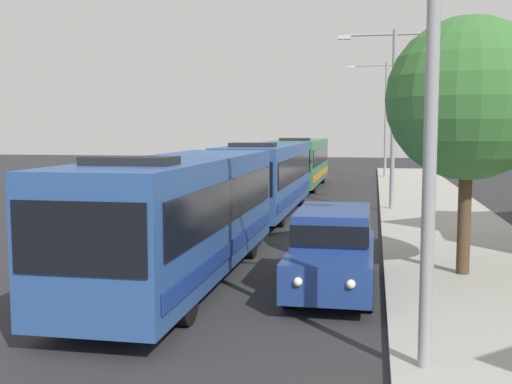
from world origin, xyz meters
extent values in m
cube|color=#284C8C|center=(-1.30, 10.89, 1.70)|extent=(2.50, 10.91, 2.70)
cube|color=black|center=(-0.03, 10.89, 2.05)|extent=(0.04, 10.04, 1.00)
cube|color=black|center=(-2.57, 10.89, 2.05)|extent=(0.04, 10.04, 1.00)
cube|color=black|center=(-1.30, 5.42, 2.00)|extent=(2.30, 0.04, 1.20)
cube|color=navy|center=(-0.02, 10.89, 0.90)|extent=(0.03, 10.37, 0.36)
cube|color=black|center=(-1.30, 7.62, 3.13)|extent=(1.75, 0.90, 0.16)
cylinder|color=black|center=(-0.20, 7.51, 0.50)|extent=(0.28, 1.00, 1.00)
cylinder|color=black|center=(-2.40, 7.51, 0.50)|extent=(0.28, 1.00, 1.00)
cylinder|color=black|center=(-0.20, 13.90, 0.50)|extent=(0.28, 1.00, 1.00)
cylinder|color=black|center=(-2.40, 13.90, 0.50)|extent=(0.28, 1.00, 1.00)
cube|color=#284C8C|center=(-1.30, 23.32, 1.70)|extent=(2.50, 11.30, 2.70)
cube|color=black|center=(-0.03, 23.32, 2.05)|extent=(0.04, 10.40, 1.00)
cube|color=black|center=(-2.57, 23.32, 2.05)|extent=(0.04, 10.40, 1.00)
cube|color=black|center=(-1.30, 17.65, 2.00)|extent=(2.30, 0.04, 1.20)
cube|color=navy|center=(-0.02, 23.32, 0.90)|extent=(0.03, 10.74, 0.36)
cube|color=black|center=(-1.30, 19.93, 3.13)|extent=(1.75, 0.90, 0.16)
cylinder|color=black|center=(-0.20, 19.81, 0.50)|extent=(0.28, 1.00, 1.00)
cylinder|color=black|center=(-2.40, 19.81, 0.50)|extent=(0.28, 1.00, 1.00)
cylinder|color=black|center=(-0.20, 26.42, 0.50)|extent=(0.28, 1.00, 1.00)
cylinder|color=black|center=(-2.40, 26.42, 0.50)|extent=(0.28, 1.00, 1.00)
cube|color=#33724C|center=(-1.30, 36.27, 1.70)|extent=(2.50, 11.53, 2.70)
cube|color=black|center=(-0.03, 36.27, 2.05)|extent=(0.04, 10.61, 1.00)
cube|color=black|center=(-2.57, 36.27, 2.05)|extent=(0.04, 10.61, 1.00)
cube|color=black|center=(-1.30, 30.48, 2.00)|extent=(2.30, 0.04, 1.20)
cube|color=orange|center=(-0.02, 36.27, 0.90)|extent=(0.03, 10.95, 0.36)
cube|color=black|center=(-1.30, 32.81, 3.13)|extent=(1.75, 0.90, 0.16)
cylinder|color=black|center=(-0.20, 32.69, 0.50)|extent=(0.28, 1.00, 1.00)
cylinder|color=black|center=(-2.40, 32.69, 0.50)|extent=(0.28, 1.00, 1.00)
cylinder|color=black|center=(-0.20, 39.44, 0.50)|extent=(0.28, 1.00, 1.00)
cylinder|color=black|center=(-2.40, 39.44, 0.50)|extent=(0.28, 1.00, 1.00)
cube|color=navy|center=(2.40, 10.56, 0.70)|extent=(1.84, 4.92, 0.80)
cube|color=navy|center=(2.40, 10.71, 1.50)|extent=(1.62, 2.86, 0.80)
cube|color=black|center=(2.40, 10.71, 1.50)|extent=(1.66, 2.95, 0.44)
sphere|color=#F9EFCC|center=(1.89, 8.08, 0.80)|extent=(0.18, 0.18, 0.18)
sphere|color=#F9EFCC|center=(2.91, 8.08, 0.80)|extent=(0.18, 0.18, 0.18)
cylinder|color=black|center=(1.58, 9.03, 0.35)|extent=(0.22, 0.70, 0.70)
cylinder|color=black|center=(3.22, 9.03, 0.35)|extent=(0.22, 0.70, 0.70)
cylinder|color=black|center=(1.58, 12.09, 0.35)|extent=(0.22, 0.70, 0.70)
cylinder|color=black|center=(3.22, 12.09, 0.35)|extent=(0.22, 0.70, 0.70)
cylinder|color=gray|center=(4.10, 5.78, 4.25)|extent=(0.20, 0.20, 8.20)
cylinder|color=gray|center=(4.10, 25.10, 4.12)|extent=(0.20, 0.20, 7.95)
cylinder|color=gray|center=(2.99, 25.10, 7.90)|extent=(2.22, 0.10, 0.10)
cube|color=silver|center=(1.88, 25.10, 7.82)|extent=(0.56, 0.28, 0.16)
cylinder|color=gray|center=(5.21, 25.10, 7.90)|extent=(2.22, 0.10, 0.10)
cube|color=silver|center=(6.32, 25.10, 7.82)|extent=(0.56, 0.28, 0.16)
cylinder|color=gray|center=(4.10, 44.41, 4.40)|extent=(0.20, 0.20, 8.50)
cylinder|color=gray|center=(2.79, 44.41, 8.45)|extent=(2.62, 0.10, 0.10)
cube|color=silver|center=(1.48, 44.41, 8.37)|extent=(0.56, 0.28, 0.16)
cylinder|color=gray|center=(5.41, 44.41, 8.45)|extent=(2.62, 0.10, 0.10)
cube|color=silver|center=(6.72, 44.41, 8.37)|extent=(0.56, 0.28, 0.16)
cylinder|color=#4C3823|center=(5.51, 12.31, 1.51)|extent=(0.32, 0.32, 2.73)
sphere|color=#387033|center=(5.51, 12.31, 4.47)|extent=(3.97, 3.97, 3.97)
camera|label=1|loc=(3.30, -3.69, 3.73)|focal=43.91mm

